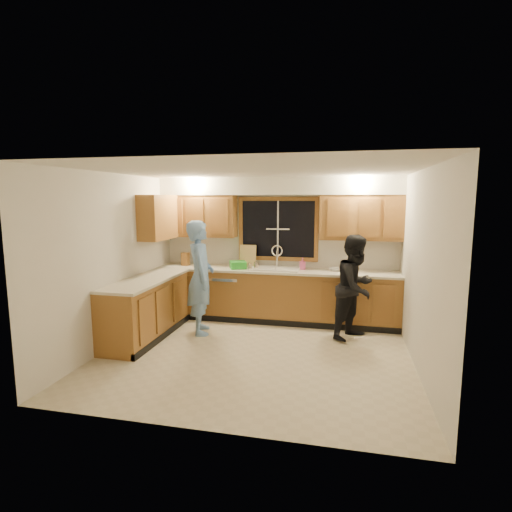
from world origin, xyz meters
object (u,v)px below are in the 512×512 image
at_px(sink, 275,272).
at_px(knife_block, 185,259).
at_px(man, 200,277).
at_px(dishwasher, 228,295).
at_px(woman, 356,287).
at_px(bowl, 335,269).
at_px(dish_crate, 238,265).
at_px(soap_bottle, 302,264).
at_px(stove, 127,319).

bearing_deg(sink, knife_block, 178.75).
bearing_deg(man, dishwasher, -33.09).
bearing_deg(woman, bowl, 59.53).
distance_m(woman, dish_crate, 2.09).
bearing_deg(soap_bottle, dish_crate, -172.55).
bearing_deg(knife_block, dishwasher, -0.69).
xyz_separation_m(man, soap_bottle, (1.51, 0.97, 0.12)).
bearing_deg(stove, knife_block, 86.24).
xyz_separation_m(woman, knife_block, (-3.04, 0.65, 0.24)).
xyz_separation_m(dishwasher, dish_crate, (0.20, -0.05, 0.57)).
relative_size(dish_crate, soap_bottle, 1.32).
bearing_deg(soap_bottle, bowl, -2.08).
xyz_separation_m(knife_block, soap_bottle, (2.15, 0.05, -0.02)).
height_order(stove, woman, woman).
relative_size(man, bowl, 8.64).
distance_m(woman, soap_bottle, 1.15).
bearing_deg(dish_crate, soap_bottle, 7.45).
height_order(dishwasher, bowl, bowl).
height_order(woman, dish_crate, woman).
xyz_separation_m(knife_block, bowl, (2.70, 0.03, -0.09)).
relative_size(sink, dish_crate, 3.16).
bearing_deg(woman, dish_crate, 108.04).
bearing_deg(sink, woman, -24.46).
xyz_separation_m(man, woman, (2.40, 0.27, -0.10)).
relative_size(stove, woman, 0.56).
height_order(dish_crate, bowl, dish_crate).
distance_m(knife_block, dish_crate, 1.03).
distance_m(man, woman, 2.42).
relative_size(knife_block, dish_crate, 0.88).
distance_m(man, soap_bottle, 1.80).
xyz_separation_m(dishwasher, bowl, (1.88, 0.08, 0.54)).
xyz_separation_m(sink, dishwasher, (-0.85, -0.01, -0.45)).
distance_m(dishwasher, woman, 2.32).
relative_size(woman, dish_crate, 5.90).
height_order(sink, dish_crate, sink).
bearing_deg(knife_block, stove, -90.90).
bearing_deg(bowl, man, -155.39).
xyz_separation_m(stove, man, (0.75, 0.94, 0.45)).
xyz_separation_m(sink, knife_block, (-1.68, 0.04, 0.17)).
relative_size(man, woman, 1.12).
relative_size(dishwasher, bowl, 3.93).
bearing_deg(bowl, dishwasher, -177.62).
relative_size(soap_bottle, bowl, 0.99).
relative_size(stove, bowl, 4.31).
distance_m(man, dish_crate, 0.92).
xyz_separation_m(man, dish_crate, (0.39, 0.82, 0.08)).
height_order(soap_bottle, bowl, soap_bottle).
height_order(sink, dishwasher, sink).
height_order(sink, stove, sink).
bearing_deg(bowl, woman, -63.96).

